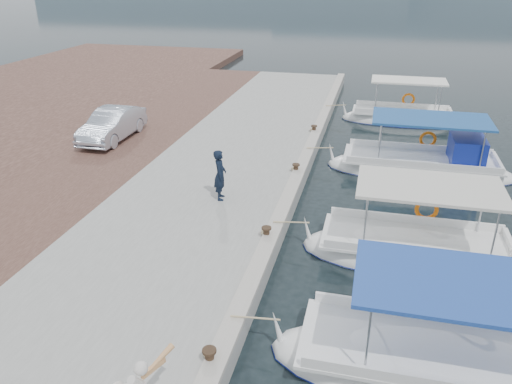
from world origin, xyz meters
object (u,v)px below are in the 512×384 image
Objects in this scene: fishing_caique_e at (401,120)px; parked_car at (112,124)px; fishing_caique_d at (422,168)px; fishing_caique_c at (414,254)px; fisherman at (220,175)px; fishing_caique_b at (446,371)px.

fishing_caique_e reaches higher than parked_car.
fishing_caique_d is at bearing -84.69° from fishing_caique_e.
fisherman is at bearing 166.42° from fishing_caique_c.
parked_car is at bearing 153.43° from fishing_caique_c.
fishing_caique_b reaches higher than fisherman.
fishing_caique_c is at bearing -95.08° from fishing_caique_d.
fisherman is at bearing 137.81° from fishing_caique_b.
fisherman is (-6.03, -12.19, 1.21)m from fishing_caique_e.
parked_car is (-13.10, -0.41, 0.98)m from fishing_caique_d.
fishing_caique_b and fishing_caique_d have the same top height.
fishing_caique_b is at bearing -88.48° from fishing_caique_e.
fisherman is 8.01m from parked_car.
fisherman is 0.41× the size of parked_car.
fishing_caique_b is 0.98× the size of fishing_caique_d.
fishing_caique_c is (-0.42, 4.43, 0.00)m from fishing_caique_b.
fishing_caique_e is 14.52m from parked_car.
fishing_caique_d is (0.17, 11.09, 0.07)m from fishing_caique_b.
fishing_caique_d reaches higher than parked_car.
fishing_caique_c is 14.02m from parked_car.
fishing_caique_d is at bearing 84.92° from fishing_caique_c.
fishing_caique_c is at bearing -89.76° from fishing_caique_e.
fishing_caique_b is at bearing -146.01° from fisherman.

